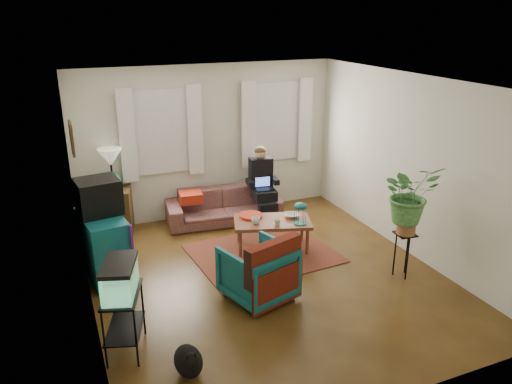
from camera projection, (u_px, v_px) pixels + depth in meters
name	position (u px, v px, depth m)	size (l,w,h in m)	color
floor	(267.00, 278.00, 6.75)	(4.50, 5.00, 0.01)	#4F2B14
ceiling	(269.00, 83.00, 5.86)	(4.50, 5.00, 0.01)	white
wall_back	(208.00, 142.00, 8.47)	(4.50, 0.01, 2.60)	silver
wall_front	(391.00, 280.00, 4.14)	(4.50, 0.01, 2.60)	silver
wall_left	(82.00, 213.00, 5.49)	(0.01, 5.00, 2.60)	silver
wall_right	(412.00, 167.00, 7.12)	(0.01, 5.00, 2.60)	silver
window_left	(161.00, 132.00, 8.08)	(1.08, 0.04, 1.38)	white
window_right	(276.00, 122.00, 8.82)	(1.08, 0.04, 1.38)	white
curtains_left	(162.00, 133.00, 8.01)	(1.36, 0.06, 1.50)	white
curtains_right	(278.00, 123.00, 8.75)	(1.36, 0.06, 1.50)	white
picture_frame	(73.00, 138.00, 6.01)	(0.04, 0.32, 0.40)	#3D2616
area_rug	(263.00, 253.00, 7.41)	(2.00, 1.60, 0.01)	maroon
sofa	(223.00, 201.00, 8.43)	(1.90, 0.75, 0.75)	brown
seated_person	(262.00, 186.00, 8.54)	(0.48, 0.59, 1.13)	black
side_table	(116.00, 211.00, 8.04)	(0.50, 0.50, 0.74)	#3F2517
table_lamp	(111.00, 170.00, 7.80)	(0.38, 0.38, 0.67)	white
dresser	(104.00, 246.00, 6.68)	(0.49, 0.97, 0.88)	navy
crt_tv	(98.00, 196.00, 6.53)	(0.54, 0.49, 0.47)	black
aquarium_stand	(125.00, 322.00, 5.19)	(0.35, 0.62, 0.69)	black
aquarium	(120.00, 278.00, 5.01)	(0.31, 0.56, 0.36)	#7FD899
black_cat	(188.00, 358.00, 4.91)	(0.28, 0.42, 0.36)	black
armchair	(258.00, 270.00, 6.16)	(0.76, 0.71, 0.78)	#105B60
serape_throw	(274.00, 267.00, 5.89)	(0.78, 0.18, 0.64)	#9E0A0A
coffee_table	(272.00, 235.00, 7.49)	(1.13, 0.62, 0.47)	brown
cup_a	(256.00, 220.00, 7.28)	(0.13, 0.13, 0.10)	white
cup_b	(277.00, 222.00, 7.23)	(0.10, 0.10, 0.10)	beige
bowl	(292.00, 215.00, 7.52)	(0.22, 0.22, 0.06)	white
snack_tray	(251.00, 216.00, 7.53)	(0.35, 0.35, 0.04)	#B21414
birdcage	(300.00, 213.00, 7.24)	(0.18, 0.18, 0.33)	#115B6B
plant_stand	(403.00, 255.00, 6.70)	(0.27, 0.27, 0.63)	black
potted_plant	(409.00, 203.00, 6.44)	(0.72, 0.62, 0.80)	#599947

